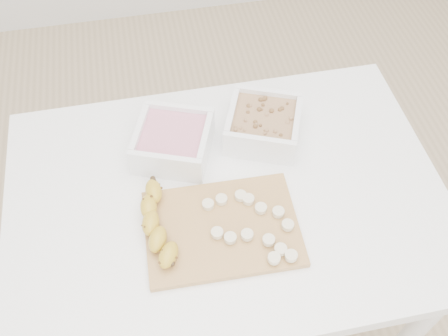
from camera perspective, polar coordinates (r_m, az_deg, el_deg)
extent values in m
plane|color=#C6AD89|center=(1.81, 0.19, -16.31)|extent=(3.50, 3.50, 0.00)
cube|color=white|center=(1.16, 0.29, -3.54)|extent=(1.00, 0.70, 0.04)
cylinder|color=white|center=(1.65, -17.05, -4.77)|extent=(0.05, 0.05, 0.71)
cylinder|color=white|center=(1.72, 12.78, 0.02)|extent=(0.05, 0.05, 0.71)
cube|color=white|center=(1.19, -5.82, 3.07)|extent=(0.22, 0.22, 0.08)
cube|color=#C7778D|center=(1.19, -5.83, 3.18)|extent=(0.18, 0.18, 0.05)
cube|color=white|center=(1.22, 4.52, 4.99)|extent=(0.22, 0.22, 0.08)
cube|color=#8E6A48|center=(1.22, 4.53, 5.10)|extent=(0.19, 0.19, 0.05)
cube|color=#B08B4B|center=(1.08, -0.24, -6.91)|extent=(0.34, 0.24, 0.01)
cylinder|color=beige|center=(1.10, -1.84, -4.19)|extent=(0.03, 0.03, 0.01)
cylinder|color=beige|center=(1.11, -0.29, -3.63)|extent=(0.03, 0.03, 0.01)
cylinder|color=beige|center=(1.11, 1.92, -3.19)|extent=(0.03, 0.03, 0.01)
cylinder|color=beige|center=(1.11, 2.80, -3.60)|extent=(0.03, 0.03, 0.01)
cylinder|color=beige|center=(1.10, 4.23, -4.62)|extent=(0.03, 0.03, 0.01)
cylinder|color=beige|center=(1.09, 6.22, -5.03)|extent=(0.03, 0.03, 0.01)
cylinder|color=beige|center=(1.08, 7.29, -6.49)|extent=(0.03, 0.03, 0.01)
cylinder|color=beige|center=(1.06, -0.79, -7.43)|extent=(0.03, 0.03, 0.01)
cylinder|color=beige|center=(1.05, 0.72, -8.00)|extent=(0.03, 0.03, 0.01)
cylinder|color=beige|center=(1.06, 2.66, -7.64)|extent=(0.03, 0.03, 0.01)
cylinder|color=beige|center=(1.05, 5.13, -8.21)|extent=(0.03, 0.03, 0.01)
cylinder|color=beige|center=(1.05, 6.49, -9.22)|extent=(0.03, 0.03, 0.01)
cylinder|color=beige|center=(1.04, 7.68, -9.92)|extent=(0.03, 0.03, 0.01)
cylinder|color=beige|center=(1.03, 5.74, -10.23)|extent=(0.03, 0.03, 0.01)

